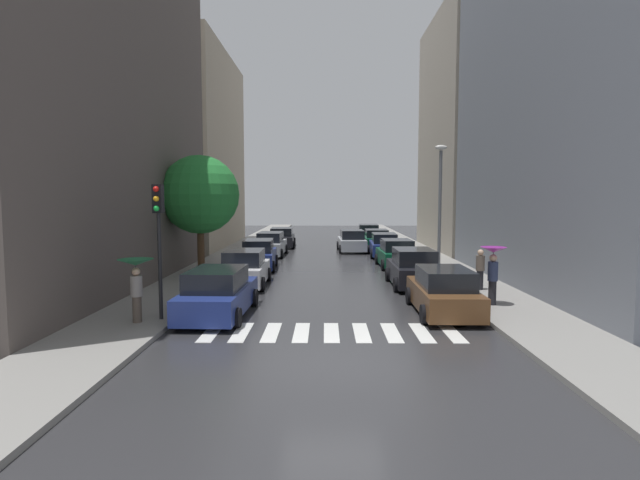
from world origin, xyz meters
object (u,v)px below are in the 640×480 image
parked_car_left_third (259,255)px  pedestrian_by_kerb (136,275)px  parked_car_right_third (396,254)px  pedestrian_foreground (480,269)px  parked_car_right_fifth (376,239)px  street_tree_left (200,195)px  parked_car_left_fifth (282,238)px  parked_car_left_second (245,269)px  parked_car_right_nearest (443,292)px  parked_car_left_fourth (271,245)px  car_midroad (352,241)px  lamp_post_right (440,200)px  pedestrian_near_tree (493,264)px  traffic_light_left_corner (158,221)px  parked_car_right_second (413,269)px  parked_car_right_sixth (368,234)px  parked_car_left_nearest (218,294)px  parked_car_right_fourth (384,245)px

parked_car_left_third → pedestrian_by_kerb: 12.90m
parked_car_right_third → pedestrian_foreground: (2.45, -7.72, 0.28)m
parked_car_right_fifth → street_tree_left: size_ratio=0.73×
parked_car_left_fifth → parked_car_right_third: 14.10m
parked_car_left_second → parked_car_right_nearest: size_ratio=0.91×
parked_car_left_fourth → car_midroad: (5.77, 2.76, -0.01)m
pedestrian_by_kerb → lamp_post_right: bearing=-13.2°
parked_car_left_second → pedestrian_near_tree: 10.78m
parked_car_left_fourth → traffic_light_left_corner: bearing=176.7°
parked_car_right_second → pedestrian_by_kerb: pedestrian_by_kerb is taller
parked_car_left_fifth → car_midroad: size_ratio=1.06×
traffic_light_left_corner → pedestrian_by_kerb: bearing=-146.1°
parked_car_right_nearest → pedestrian_foreground: 4.55m
pedestrian_near_tree → lamp_post_right: lamp_post_right is taller
parked_car_right_sixth → lamp_post_right: size_ratio=0.74×
parked_car_right_sixth → car_midroad: parked_car_right_sixth is taller
parked_car_right_nearest → pedestrian_near_tree: 2.30m
parked_car_left_nearest → parked_car_right_third: size_ratio=1.19×
parked_car_right_fifth → lamp_post_right: (1.68, -14.40, 3.19)m
street_tree_left → parked_car_left_nearest: bearing=-72.6°
parked_car_right_third → lamp_post_right: bearing=-157.6°
pedestrian_near_tree → pedestrian_by_kerb: bearing=-125.1°
parked_car_left_third → parked_car_right_third: 7.89m
car_midroad → pedestrian_near_tree: size_ratio=2.14×
parked_car_right_nearest → parked_car_right_fourth: (-0.06, 17.02, -0.01)m
parked_car_left_third → street_tree_left: (-2.65, -2.51, 3.39)m
parked_car_left_second → parked_car_left_fifth: parked_car_left_second is taller
street_tree_left → parked_car_right_fifth: bearing=53.2°
parked_car_left_third → parked_car_left_second: bearing=178.5°
parked_car_right_fourth → traffic_light_left_corner: bearing=155.1°
parked_car_left_fourth → street_tree_left: size_ratio=0.80×
traffic_light_left_corner → pedestrian_foreground: bearing=24.1°
parked_car_left_nearest → parked_car_left_fourth: (-0.13, 17.75, -0.00)m
parked_car_right_nearest → traffic_light_left_corner: (-9.37, -1.46, 2.53)m
pedestrian_near_tree → traffic_light_left_corner: 11.68m
parked_car_right_sixth → parked_car_right_nearest: bearing=-176.9°
car_midroad → street_tree_left: (-8.39, -11.76, 3.41)m
parked_car_left_second → street_tree_left: street_tree_left is taller
parked_car_left_nearest → parked_car_left_third: bearing=2.2°
parked_car_left_nearest → car_midroad: size_ratio=1.07×
parked_car_right_fourth → lamp_post_right: size_ratio=0.70×
parked_car_left_fourth → traffic_light_left_corner: size_ratio=1.12×
parked_car_right_third → car_midroad: (-2.11, 8.54, -0.00)m
parked_car_left_fifth → parked_car_left_third: bearing=177.4°
parked_car_left_second → parked_car_right_fourth: (7.71, 11.65, -0.03)m
street_tree_left → parked_car_left_second: bearing=-47.3°
pedestrian_near_tree → traffic_light_left_corner: (-11.34, -2.28, 1.65)m
parked_car_left_fourth → parked_car_right_sixth: bearing=-35.3°
parked_car_right_fourth → pedestrian_by_kerb: pedestrian_by_kerb is taller
car_midroad → parked_car_left_third: bearing=146.2°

